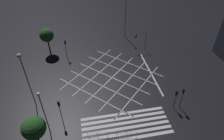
# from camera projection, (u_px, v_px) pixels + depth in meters

# --- Properties ---
(ground_plane) EXTENTS (200.00, 200.00, 0.00)m
(ground_plane) POSITION_uv_depth(u_px,v_px,m) (112.00, 78.00, 38.43)
(ground_plane) COLOR black
(road_markings) EXTENTS (19.79, 23.58, 0.01)m
(road_markings) POSITION_uv_depth(u_px,v_px,m) (122.00, 103.00, 33.34)
(road_markings) COLOR silver
(road_markings) RESTS_ON ground_plane
(traffic_light_sw_cross) EXTENTS (0.36, 0.39, 4.28)m
(traffic_light_sw_cross) POSITION_uv_depth(u_px,v_px,m) (60.00, 107.00, 28.60)
(traffic_light_sw_cross) COLOR #424244
(traffic_light_sw_cross) RESTS_ON ground_plane
(traffic_light_ne_main) EXTENTS (2.64, 0.36, 4.33)m
(traffic_light_ne_main) POSITION_uv_depth(u_px,v_px,m) (140.00, 38.00, 44.21)
(traffic_light_ne_main) COLOR #424244
(traffic_light_ne_main) RESTS_ON ground_plane
(traffic_light_se_cross) EXTENTS (0.36, 0.39, 3.69)m
(traffic_light_se_cross) POSITION_uv_depth(u_px,v_px,m) (176.00, 96.00, 30.98)
(traffic_light_se_cross) COLOR #424244
(traffic_light_se_cross) RESTS_ON ground_plane
(traffic_light_se_main) EXTENTS (0.39, 0.36, 4.14)m
(traffic_light_se_main) POSITION_uv_depth(u_px,v_px,m) (183.00, 94.00, 30.80)
(traffic_light_se_main) COLOR #424244
(traffic_light_se_main) RESTS_ON ground_plane
(traffic_light_nw_main) EXTENTS (0.39, 0.36, 4.32)m
(traffic_light_nw_main) POSITION_uv_depth(u_px,v_px,m) (65.00, 45.00, 41.85)
(traffic_light_nw_main) COLOR #424244
(traffic_light_nw_main) RESTS_ON ground_plane
(street_lamp_east) EXTENTS (0.48, 0.48, 10.07)m
(street_lamp_east) POSITION_uv_depth(u_px,v_px,m) (126.00, 11.00, 47.10)
(street_lamp_east) COLOR #424244
(street_lamp_east) RESTS_ON ground_plane
(street_lamp_west) EXTENTS (0.44, 0.44, 7.68)m
(street_lamp_west) POSITION_uv_depth(u_px,v_px,m) (42.00, 107.00, 25.98)
(street_lamp_west) COLOR #424244
(street_lamp_west) RESTS_ON ground_plane
(street_lamp_far) EXTENTS (0.63, 0.63, 10.07)m
(street_lamp_far) POSITION_uv_depth(u_px,v_px,m) (23.00, 68.00, 28.35)
(street_lamp_far) COLOR #424244
(street_lamp_far) RESTS_ON ground_plane
(street_tree_near) EXTENTS (3.12, 3.12, 5.26)m
(street_tree_near) POSITION_uv_depth(u_px,v_px,m) (34.00, 128.00, 25.13)
(street_tree_near) COLOR #38281C
(street_tree_near) RESTS_ON ground_plane
(street_tree_far) EXTENTS (2.96, 2.96, 5.88)m
(street_tree_far) POSITION_uv_depth(u_px,v_px,m) (47.00, 35.00, 42.60)
(street_tree_far) COLOR #38281C
(street_tree_far) RESTS_ON ground_plane
(pedestrian_railing) EXTENTS (6.76, 1.33, 1.05)m
(pedestrian_railing) POSITION_uv_depth(u_px,v_px,m) (112.00, 134.00, 27.96)
(pedestrian_railing) COLOR #B7B7BC
(pedestrian_railing) RESTS_ON ground_plane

